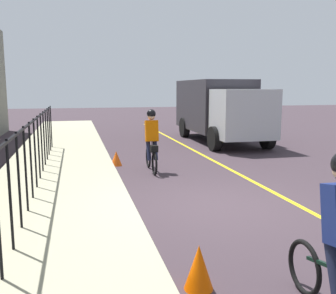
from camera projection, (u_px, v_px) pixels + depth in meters
ground_plane at (220, 205)px, 7.95m from camera, size 80.00×80.00×0.00m
lane_line_centre at (288, 200)px, 8.32m from camera, size 36.00×0.12×0.01m
sidewalk at (50, 215)px, 7.14m from camera, size 40.00×3.20×0.15m
iron_fence at (30, 148)px, 7.83m from camera, size 14.21×0.04×1.60m
cyclist_lead at (152, 141)px, 11.00m from camera, size 1.71×0.37×1.83m
box_truck_background at (219, 107)px, 17.20m from camera, size 6.73×2.59×2.78m
traffic_cone_near at (199, 267)px, 4.62m from camera, size 0.36×0.36×0.56m
traffic_cone_far at (116, 158)px, 11.98m from camera, size 0.36×0.36×0.46m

